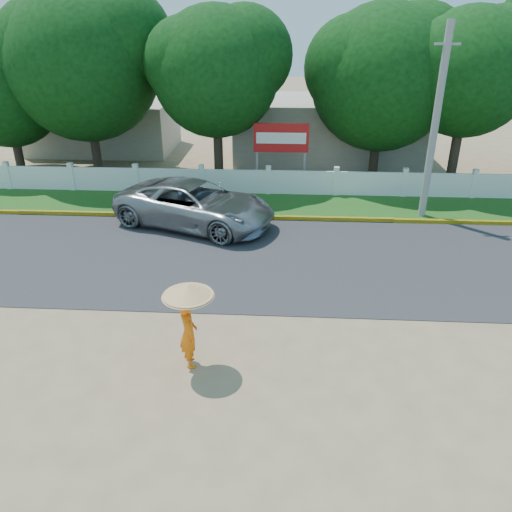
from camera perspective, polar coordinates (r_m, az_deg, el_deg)
The scene contains 12 objects.
ground at distance 12.66m, azimuth -0.55°, elevation -9.26°, with size 120.00×120.00×0.00m, color #9E8460.
road at distance 16.54m, azimuth 0.52°, elevation -0.28°, with size 60.00×7.00×0.02m, color #38383A.
grass_verge at distance 21.38m, azimuth 1.25°, elevation 5.90°, with size 60.00×3.50×0.03m, color #2D601E.
curb at distance 19.77m, azimuth 1.06°, elevation 4.41°, with size 40.00×0.18×0.16m, color yellow.
fence at distance 22.58m, azimuth 1.42°, elevation 8.42°, with size 40.00×0.10×1.10m, color silver.
building_near at distance 29.00m, azimuth 8.09°, elevation 14.21°, with size 10.00×6.00×3.20m, color #B7AD99.
building_far at distance 31.80m, azimuth -16.89°, elevation 14.03°, with size 8.00×5.00×2.80m, color #B7AD99.
utility_pole at distance 20.31m, azimuth 19.78°, elevation 13.87°, with size 0.28×0.28×7.19m, color gray.
vehicle at distance 19.07m, azimuth -6.98°, elevation 5.87°, with size 2.81×6.09×1.69m, color gray.
monk_with_parasol at distance 11.13m, azimuth -7.76°, elevation -6.55°, with size 1.15×1.15×2.09m.
billboard at distance 23.22m, azimuth 2.88°, elevation 12.95°, with size 2.50×0.13×2.95m.
tree_row at distance 24.48m, azimuth 5.49°, elevation 20.70°, with size 32.83×7.66×9.75m.
Camera 1 is at (0.74, -10.35, 7.26)m, focal length 35.00 mm.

